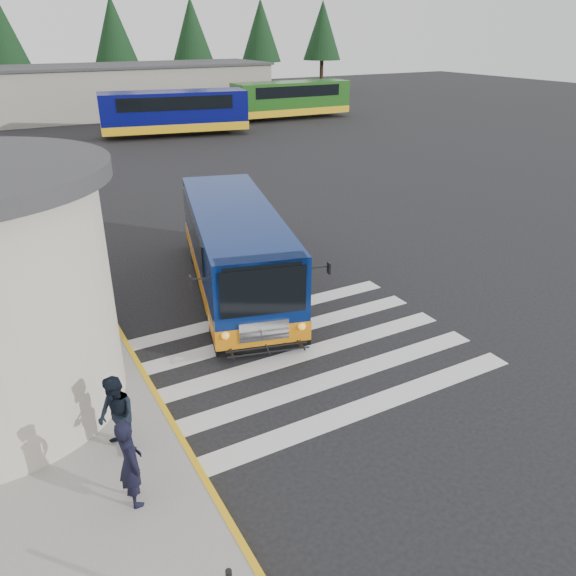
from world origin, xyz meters
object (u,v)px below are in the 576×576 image
pedestrian_a (130,462)px  far_bus_a (174,111)px  transit_bus (236,252)px  pedestrian_b (117,416)px  far_bus_b (291,98)px

pedestrian_a → far_bus_a: bearing=-21.6°
transit_bus → far_bus_a: 26.98m
pedestrian_b → far_bus_a: bearing=148.0°
transit_bus → pedestrian_a: transit_bus is taller
transit_bus → pedestrian_b: (-4.80, -5.58, -0.26)m
transit_bus → pedestrian_b: transit_bus is taller
pedestrian_a → far_bus_a: 35.00m
pedestrian_a → far_bus_a: (11.88, 32.92, 0.78)m
transit_bus → far_bus_b: 34.56m
pedestrian_a → far_bus_b: (23.22, 36.16, 0.74)m
far_bus_a → far_bus_b: (11.34, 3.24, -0.04)m
far_bus_a → far_bus_b: bearing=-63.3°
transit_bus → pedestrian_b: bearing=-115.6°
transit_bus → far_bus_b: far_bus_b is taller
far_bus_a → transit_bus: bearing=175.8°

